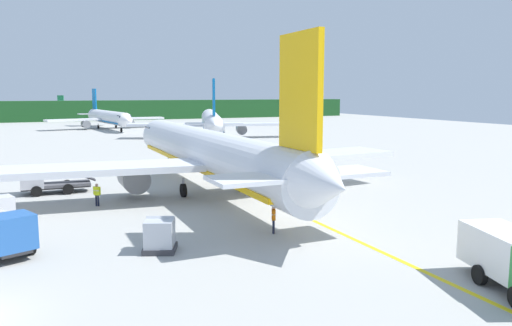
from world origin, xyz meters
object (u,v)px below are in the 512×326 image
Objects in this scene: cargo_container_mid at (160,235)px; airliner_foreground at (209,154)px; airliner_mid_apron at (211,121)px; airliner_far_taxiway at (108,117)px; airliner_distant at (84,110)px; service_truck_baggage at (44,180)px; cargo_container_near at (0,211)px; crew_marshaller at (274,217)px; crew_loader_left at (97,193)px.

airliner_foreground is at bearing 62.13° from cargo_container_mid.
airliner_far_taxiway is (-15.41, 31.60, -0.35)m from airliner_mid_apron.
service_truck_baggage is at bearing -96.06° from airliner_distant.
airliner_distant is 157.93m from cargo_container_near.
cargo_container_near reaches higher than cargo_container_mid.
cargo_container_near is at bearing 149.78° from crew_marshaller.
cargo_container_near is 7.10m from crew_loader_left.
cargo_container_near is at bearing 130.63° from cargo_container_mid.
cargo_container_mid is (-9.73, -97.43, -1.86)m from airliner_far_taxiway.
airliner_far_taxiway is 97.93m from cargo_container_mid.
airliner_foreground is at bearing -108.80° from airliner_mid_apron.
airliner_foreground reaches higher than crew_marshaller.
crew_marshaller is (-2.55, -96.78, -1.71)m from airliner_far_taxiway.
cargo_container_mid is (-10.08, -166.51, -1.28)m from airliner_distant.
service_truck_baggage is at bearing 158.95° from airliner_foreground.
airliner_distant is 10.06× the size of cargo_container_near.
cargo_container_near is (-33.42, -56.17, -2.14)m from airliner_mid_apron.
airliner_far_taxiway is 19.27× the size of crew_marshaller.
crew_marshaller is at bearing -105.40° from airliner_mid_apron.
airliner_far_taxiway reaches higher than service_truck_baggage.
cargo_container_mid is at bearing -74.21° from service_truck_baggage.
airliner_distant is at bearing 89.08° from airliner_foreground.
cargo_container_near is (-18.01, -87.77, -1.80)m from airliner_far_taxiway.
airliner_mid_apron reaches higher than airliner_far_taxiway.
airliner_mid_apron is 35.16m from airliner_far_taxiway.
airliner_distant reaches higher than cargo_container_near.
airliner_mid_apron is 6.16× the size of service_truck_baggage.
airliner_mid_apron is at bearing 56.51° from service_truck_baggage.
service_truck_baggage is (-30.65, -46.32, -1.90)m from airliner_mid_apron.
cargo_container_near is 17.90m from crew_marshaller.
airliner_mid_apron is at bearing 74.60° from crew_marshaller.
airliner_mid_apron is 101.81m from airliner_distant.
airliner_foreground reaches higher than cargo_container_near.
airliner_far_taxiway is 96.83m from crew_marshaller.
cargo_container_near is at bearing -120.75° from airliner_mid_apron.
cargo_container_mid is at bearing -174.83° from crew_marshaller.
service_truck_baggage is at bearing 74.28° from cargo_container_near.
airliner_distant reaches higher than cargo_container_mid.
airliner_far_taxiway is at bearing 116.00° from airliner_mid_apron.
airliner_far_taxiway is at bearing 84.30° from cargo_container_mid.
crew_loader_left is at bearing 25.74° from cargo_container_near.
airliner_mid_apron is 17.89× the size of cargo_container_near.
cargo_container_near is at bearing -105.72° from service_truck_baggage.
airliner_mid_apron is (17.49, 51.39, -0.30)m from airliner_foreground.
airliner_far_taxiway reaches higher than cargo_container_near.
airliner_foreground is 1.99× the size of airliner_distant.
crew_loader_left is (-11.97, -153.77, -1.14)m from airliner_distant.
airliner_mid_apron is 21.24× the size of crew_marshaller.
service_truck_baggage is 3.46× the size of crew_loader_left.
cargo_container_mid is at bearing -95.70° from airliner_far_taxiway.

